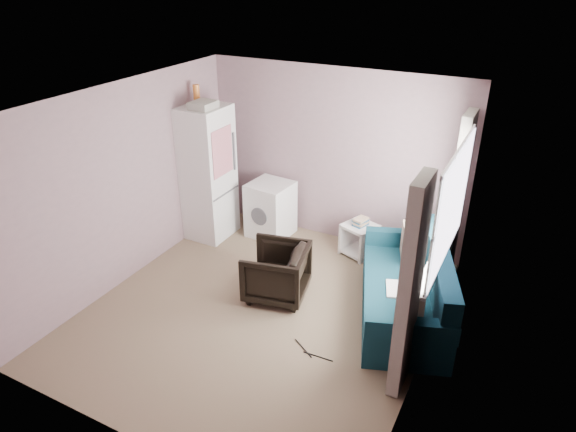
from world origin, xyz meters
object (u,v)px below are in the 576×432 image
Objects in this scene: side_table at (359,237)px; sofa at (409,293)px; armchair at (276,270)px; fridge at (205,172)px; washing_machine at (270,208)px.

sofa is (0.99, -1.08, 0.06)m from side_table.
fridge is at bearing -132.38° from armchair.
washing_machine is at bearing 25.26° from fridge.
armchair is 1.30× the size of side_table.
washing_machine is 1.46× the size of side_table.
washing_machine is (-0.83, 1.36, 0.06)m from armchair.
side_table is 0.26× the size of sofa.
sofa reaches higher than armchair.
side_table is at bearing 145.82° from armchair.
fridge reaches higher than washing_machine.
fridge reaches higher than armchair.
armchair is 0.89× the size of washing_machine.
side_table is at bearing 113.46° from sofa.
armchair is at bearing -29.72° from fridge.
washing_machine is 1.40m from side_table.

